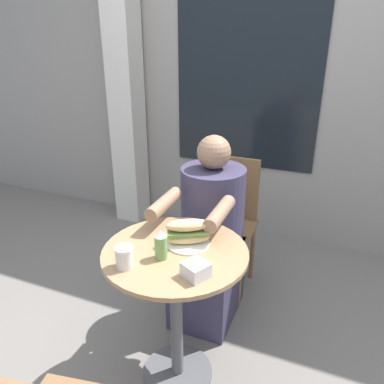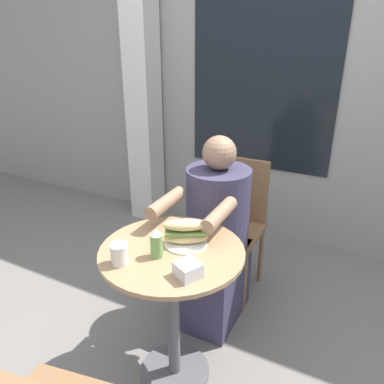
{
  "view_description": "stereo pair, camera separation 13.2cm",
  "coord_description": "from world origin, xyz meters",
  "px_view_note": "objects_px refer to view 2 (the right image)",
  "views": [
    {
      "loc": [
        0.6,
        -1.26,
        1.6
      ],
      "look_at": [
        0.0,
        0.19,
        0.93
      ],
      "focal_mm": 35.0,
      "sensor_mm": 36.0,
      "label": 1
    },
    {
      "loc": [
        0.72,
        -1.2,
        1.6
      ],
      "look_at": [
        0.0,
        0.19,
        0.93
      ],
      "focal_mm": 35.0,
      "sensor_mm": 36.0,
      "label": 2
    }
  ],
  "objects_px": {
    "seated_diner": "(214,245)",
    "cafe_table": "(173,287)",
    "sandwich_on_plate": "(186,233)",
    "drink_cup": "(119,254)",
    "condiment_bottle": "(156,243)",
    "diner_chair": "(236,213)"
  },
  "relations": [
    {
      "from": "cafe_table",
      "to": "sandwich_on_plate",
      "type": "xyz_separation_m",
      "value": [
        0.03,
        0.07,
        0.26
      ]
    },
    {
      "from": "seated_diner",
      "to": "drink_cup",
      "type": "bearing_deg",
      "value": 80.29
    },
    {
      "from": "cafe_table",
      "to": "drink_cup",
      "type": "height_order",
      "value": "drink_cup"
    },
    {
      "from": "seated_diner",
      "to": "sandwich_on_plate",
      "type": "height_order",
      "value": "seated_diner"
    },
    {
      "from": "seated_diner",
      "to": "sandwich_on_plate",
      "type": "distance_m",
      "value": 0.54
    },
    {
      "from": "condiment_bottle",
      "to": "seated_diner",
      "type": "bearing_deg",
      "value": 89.1
    },
    {
      "from": "diner_chair",
      "to": "sandwich_on_plate",
      "type": "height_order",
      "value": "diner_chair"
    },
    {
      "from": "sandwich_on_plate",
      "to": "cafe_table",
      "type": "bearing_deg",
      "value": -114.74
    },
    {
      "from": "drink_cup",
      "to": "seated_diner",
      "type": "bearing_deg",
      "value": 80.64
    },
    {
      "from": "sandwich_on_plate",
      "to": "condiment_bottle",
      "type": "height_order",
      "value": "condiment_bottle"
    },
    {
      "from": "cafe_table",
      "to": "sandwich_on_plate",
      "type": "relative_size",
      "value": 3.5
    },
    {
      "from": "cafe_table",
      "to": "drink_cup",
      "type": "bearing_deg",
      "value": -125.65
    },
    {
      "from": "diner_chair",
      "to": "drink_cup",
      "type": "bearing_deg",
      "value": 83.43
    },
    {
      "from": "seated_diner",
      "to": "drink_cup",
      "type": "relative_size",
      "value": 12.2
    },
    {
      "from": "seated_diner",
      "to": "cafe_table",
      "type": "bearing_deg",
      "value": 91.95
    },
    {
      "from": "drink_cup",
      "to": "condiment_bottle",
      "type": "relative_size",
      "value": 0.69
    },
    {
      "from": "diner_chair",
      "to": "drink_cup",
      "type": "xyz_separation_m",
      "value": [
        -0.11,
        -1.05,
        0.25
      ]
    },
    {
      "from": "sandwich_on_plate",
      "to": "diner_chair",
      "type": "bearing_deg",
      "value": 93.86
    },
    {
      "from": "cafe_table",
      "to": "sandwich_on_plate",
      "type": "bearing_deg",
      "value": 65.26
    },
    {
      "from": "sandwich_on_plate",
      "to": "drink_cup",
      "type": "relative_size",
      "value": 2.3
    },
    {
      "from": "cafe_table",
      "to": "diner_chair",
      "type": "height_order",
      "value": "diner_chair"
    },
    {
      "from": "cafe_table",
      "to": "drink_cup",
      "type": "relative_size",
      "value": 8.04
    }
  ]
}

